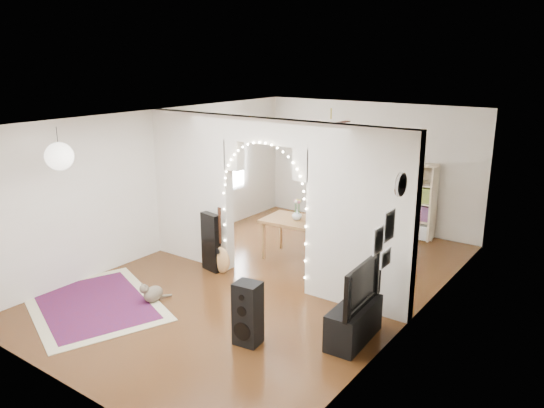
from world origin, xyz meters
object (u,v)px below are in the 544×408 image
Objects in this scene: dining_table at (297,223)px; dining_chair_right at (334,233)px; media_console at (354,323)px; acoustic_guitar at (220,249)px; floor_speaker at (248,314)px; bookcase at (398,199)px; dining_chair_left at (361,231)px.

dining_table is 1.10m from dining_chair_right.
media_console is 3.03m from dining_table.
acoustic_guitar reaches higher than floor_speaker.
dining_chair_right is (0.93, 2.33, -0.17)m from acoustic_guitar.
acoustic_guitar is 1.69× the size of dining_chair_right.
floor_speaker is (1.83, -1.56, -0.01)m from acoustic_guitar.
bookcase reaches higher than media_console.
floor_speaker is 0.55× the size of bookcase.
dining_chair_right is (-0.90, 3.89, -0.15)m from floor_speaker.
floor_speaker is 0.85× the size of media_console.
media_console is 4.65m from bookcase.
floor_speaker is at bearing -70.86° from dining_chair_right.
bookcase is (-0.20, 5.31, 0.35)m from floor_speaker.
dining_chair_right is (-0.36, -0.45, 0.01)m from dining_chair_left.
floor_speaker is 1.48× the size of dining_chair_left.
acoustic_guitar is 3.06m from dining_chair_left.
bookcase is (1.63, 3.75, 0.34)m from acoustic_guitar.
floor_speaker is at bearing -73.07° from dining_table.
floor_speaker is 4.00m from dining_chair_right.
dining_table is at bearing 104.18° from floor_speaker.
acoustic_guitar reaches higher than dining_chair_right.
floor_speaker is at bearing -143.97° from media_console.
bookcase reaches higher than dining_chair_left.
bookcase is at bearing 80.00° from acoustic_guitar.
acoustic_guitar is at bearing -110.97° from dining_chair_left.
floor_speaker is at bearing -78.96° from dining_chair_left.
dining_table reaches higher than media_console.
media_console is at bearing -46.88° from dining_table.
dining_chair_right is at bearing -124.83° from dining_chair_left.
acoustic_guitar is at bearing 132.19° from floor_speaker.
dining_table is at bearing 134.63° from media_console.
floor_speaker is at bearing -100.58° from bookcase.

